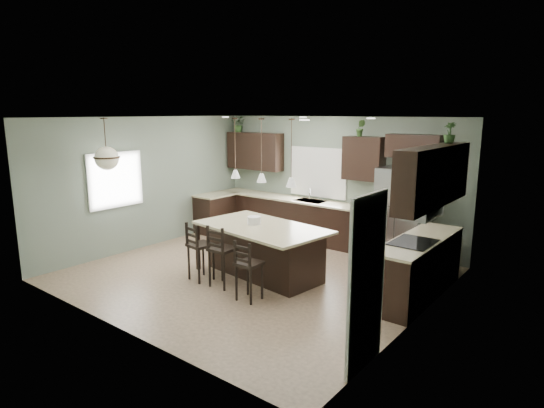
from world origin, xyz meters
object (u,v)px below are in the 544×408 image
at_px(bar_stool_left, 201,251).
at_px(bar_stool_right, 249,270).
at_px(refrigerator, 402,215).
at_px(plant_back_left, 239,124).
at_px(serving_dish, 254,220).
at_px(kitchen_island, 262,251).
at_px(bar_stool_center, 223,256).

bearing_deg(bar_stool_left, bar_stool_right, 1.70).
height_order(refrigerator, plant_back_left, plant_back_left).
relative_size(serving_dish, bar_stool_right, 0.24).
distance_m(bar_stool_left, bar_stool_right, 1.25).
distance_m(refrigerator, bar_stool_right, 3.49).
height_order(kitchen_island, serving_dish, serving_dish).
xyz_separation_m(refrigerator, bar_stool_right, (-1.10, -3.28, -0.43)).
height_order(kitchen_island, bar_stool_right, bar_stool_right).
relative_size(serving_dish, bar_stool_center, 0.22).
bearing_deg(plant_back_left, bar_stool_left, -57.83).
bearing_deg(plant_back_left, refrigerator, -2.52).
height_order(serving_dish, plant_back_left, plant_back_left).
bearing_deg(bar_stool_right, serving_dish, 123.96).
distance_m(kitchen_island, serving_dish, 0.57).
height_order(bar_stool_center, plant_back_left, plant_back_left).
relative_size(kitchen_island, bar_stool_center, 2.19).
relative_size(refrigerator, serving_dish, 7.71).
bearing_deg(bar_stool_right, bar_stool_left, 170.75).
height_order(bar_stool_left, bar_stool_center, bar_stool_center).
bearing_deg(bar_stool_right, refrigerator, 69.02).
xyz_separation_m(kitchen_island, plant_back_left, (-2.82, 2.54, 2.13)).
distance_m(kitchen_island, bar_stool_right, 1.08).
bearing_deg(plant_back_left, bar_stool_right, -46.20).
distance_m(bar_stool_center, bar_stool_right, 0.75).
bearing_deg(serving_dish, bar_stool_center, -90.72).
bearing_deg(bar_stool_center, kitchen_island, 71.89).
bearing_deg(refrigerator, bar_stool_center, -120.29).
xyz_separation_m(bar_stool_center, bar_stool_right, (0.73, -0.17, -0.05)).
height_order(bar_stool_right, plant_back_left, plant_back_left).
bearing_deg(bar_stool_center, serving_dish, 86.21).
distance_m(bar_stool_left, bar_stool_center, 0.51).
relative_size(kitchen_island, plant_back_left, 6.01).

